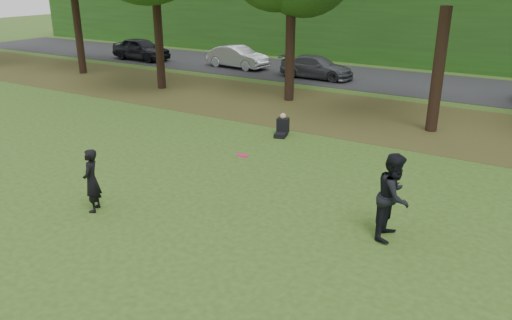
{
  "coord_description": "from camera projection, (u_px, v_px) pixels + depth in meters",
  "views": [
    {
      "loc": [
        7.76,
        -6.92,
        5.65
      ],
      "look_at": [
        1.72,
        3.06,
        1.3
      ],
      "focal_mm": 35.0,
      "sensor_mm": 36.0,
      "label": 1
    }
  ],
  "objects": [
    {
      "name": "leaf_litter",
      "position": [
        340.0,
        113.0,
        21.71
      ],
      "size": [
        60.0,
        7.0,
        0.01
      ],
      "primitive_type": "cube",
      "color": "#4D351B",
      "rests_on": "ground"
    },
    {
      "name": "player_right",
      "position": [
        394.0,
        196.0,
        11.13
      ],
      "size": [
        0.78,
        0.99,
        2.01
      ],
      "primitive_type": "imported",
      "rotation": [
        0.0,
        0.0,
        1.59
      ],
      "color": "black",
      "rests_on": "ground"
    },
    {
      "name": "street",
      "position": [
        394.0,
        81.0,
        28.12
      ],
      "size": [
        70.0,
        7.0,
        0.02
      ],
      "primitive_type": "cube",
      "color": "black",
      "rests_on": "ground"
    },
    {
      "name": "ground",
      "position": [
        121.0,
        240.0,
        11.29
      ],
      "size": [
        120.0,
        120.0,
        0.0
      ],
      "primitive_type": "plane",
      "color": "#2F4616",
      "rests_on": "ground"
    },
    {
      "name": "far_hedge",
      "position": [
        426.0,
        27.0,
        32.06
      ],
      "size": [
        70.0,
        3.0,
        5.0
      ],
      "primitive_type": "cube",
      "color": "#204814",
      "rests_on": "ground"
    },
    {
      "name": "player_left",
      "position": [
        92.0,
        181.0,
        12.44
      ],
      "size": [
        0.64,
        0.71,
        1.64
      ],
      "primitive_type": "imported",
      "rotation": [
        0.0,
        0.0,
        -1.05
      ],
      "color": "black",
      "rests_on": "ground"
    },
    {
      "name": "parked_cars",
      "position": [
        390.0,
        73.0,
        26.64
      ],
      "size": [
        38.91,
        3.14,
        1.51
      ],
      "color": "black",
      "rests_on": "street"
    },
    {
      "name": "seated_person",
      "position": [
        282.0,
        127.0,
        18.56
      ],
      "size": [
        0.57,
        0.8,
        0.83
      ],
      "rotation": [
        0.0,
        0.0,
        0.23
      ],
      "color": "black",
      "rests_on": "ground"
    },
    {
      "name": "frisbee",
      "position": [
        242.0,
        155.0,
        11.29
      ],
      "size": [
        0.29,
        0.3,
        0.1
      ],
      "color": "#DB124F",
      "rests_on": "ground"
    }
  ]
}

